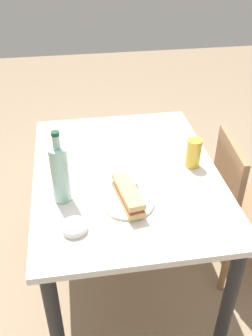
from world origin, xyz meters
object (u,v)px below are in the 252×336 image
Objects in this scene: dining_table at (126,191)px; olive_bowl at (74,227)px; baguette_sandwich_near at (128,194)px; beer_glass at (193,153)px; chair_far at (241,201)px; knife_near at (139,196)px; water_bottle at (60,174)px; plate_near at (128,202)px.

dining_table is 0.45m from olive_bowl.
beer_glass is (-0.23, 0.35, 0.02)m from baguette_sandwich_near.
chair_far is at bearing 109.94° from baguette_sandwich_near.
water_bottle is (-0.05, -0.32, 0.12)m from knife_near.
plate_near is at bearing 118.36° from olive_bowl.
plate_near is 0.67× the size of water_bottle.
chair_far is 2.58× the size of water_bottle.
chair_far is 0.76m from baguette_sandwich_near.
knife_near is 1.79× the size of olive_bowl.
dining_table is 0.37m from beer_glass.
beer_glass is at bearing 123.73° from baguette_sandwich_near.
olive_bowl is (0.36, -0.58, -0.06)m from beer_glass.
knife_near is at bearing -54.52° from beer_glass.
chair_far reaches higher than dining_table.
chair_far is 8.39× the size of olive_bowl.
chair_far is (-0.01, 0.62, -0.15)m from dining_table.
water_bottle reaches higher than plate_near.
beer_glass is at bearing 104.56° from water_bottle.
baguette_sandwich_near is 0.26m from olive_bowl.
beer_glass is (-0.00, 0.32, 0.19)m from dining_table.
baguette_sandwich_near reaches higher than dining_table.
dining_table is at bearing 144.00° from olive_bowl.
chair_far is 1.02m from water_bottle.
beer_glass is at bearing 90.49° from dining_table.
baguette_sandwich_near reaches higher than olive_bowl.
plate_near is 1.56× the size of beer_glass.
chair_far is 4.70× the size of knife_near.
beer_glass is at bearing -89.17° from chair_far.
plate_near reaches higher than dining_table.
beer_glass is at bearing 121.67° from olive_bowl.
dining_table is 4.54× the size of baguette_sandwich_near.
dining_table is 0.26m from plate_near.
beer_glass is (0.00, -0.30, 0.34)m from chair_far.
olive_bowl reaches higher than knife_near.
water_bottle reaches higher than beer_glass.
plate_near is at bearing 74.96° from water_bottle.
beer_glass is at bearing 123.73° from plate_near.
water_bottle is at bearing -99.43° from knife_near.
chair_far is at bearing 112.24° from olive_bowl.
baguette_sandwich_near is at bearing -6.79° from dining_table.
knife_near is 0.55× the size of water_bottle.
olive_bowl is at bearing 11.26° from water_bottle.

